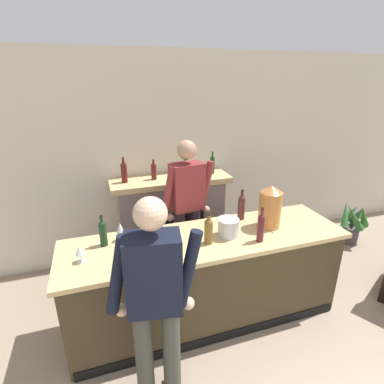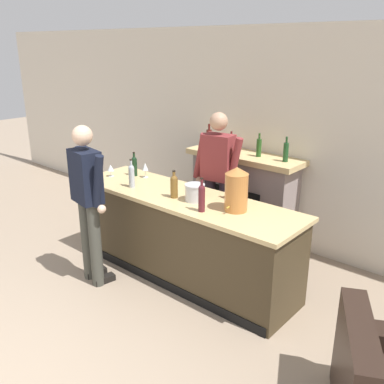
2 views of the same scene
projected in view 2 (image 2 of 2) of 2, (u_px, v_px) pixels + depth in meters
wall_back_panel at (265, 138)px, 5.52m from camera, size 12.00×0.07×2.75m
bar_counter at (183, 236)px, 4.78m from camera, size 2.77×0.78×0.97m
fireplace_stone at (243, 197)px, 5.66m from camera, size 1.56×0.52×1.51m
person_customer at (88, 199)px, 4.50m from camera, size 0.65×0.35×1.76m
person_bartender at (217, 180)px, 5.06m from camera, size 0.65×0.34×1.80m
copper_dispenser at (236, 189)px, 4.14m from camera, size 0.23×0.27×0.44m
ice_bucket_steel at (195, 193)px, 4.45m from camera, size 0.21×0.21×0.18m
wine_bottle_cabernet_heavy at (202, 197)px, 4.14m from camera, size 0.07×0.07×0.34m
wine_bottle_port_short at (132, 175)px, 4.86m from camera, size 0.07×0.07×0.33m
wine_bottle_burgundy_dark at (134, 165)px, 5.29m from camera, size 0.07×0.07×0.30m
wine_bottle_riesling_slim at (174, 185)px, 4.53m from camera, size 0.08×0.08×0.30m
wine_bottle_rose_blush at (235, 186)px, 4.46m from camera, size 0.08×0.08×0.34m
wine_glass_back_row at (145, 167)px, 5.22m from camera, size 0.08×0.08×0.19m
wine_glass_by_dispenser at (111, 168)px, 5.26m from camera, size 0.08×0.08×0.15m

